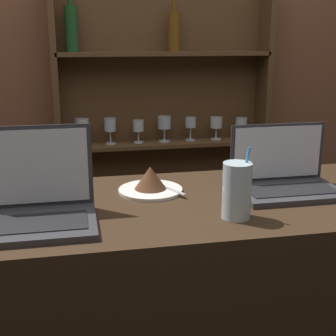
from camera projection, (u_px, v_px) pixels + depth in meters
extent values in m
cube|color=brown|center=(135.00, 82.00, 2.51)|extent=(7.00, 0.06, 2.70)
cube|color=brown|center=(61.00, 165.00, 2.43)|extent=(0.03, 0.18, 1.87)
cube|color=brown|center=(260.00, 155.00, 2.64)|extent=(0.03, 0.18, 1.87)
cube|color=brown|center=(162.00, 157.00, 2.61)|extent=(1.13, 0.02, 1.87)
cube|color=brown|center=(165.00, 225.00, 2.63)|extent=(1.09, 0.18, 0.02)
cube|color=brown|center=(164.00, 143.00, 2.51)|extent=(1.09, 0.18, 0.02)
cube|color=brown|center=(164.00, 54.00, 2.38)|extent=(1.09, 0.18, 0.02)
cylinder|color=silver|center=(83.00, 144.00, 2.42)|extent=(0.06, 0.06, 0.01)
cylinder|color=silver|center=(83.00, 138.00, 2.41)|extent=(0.01, 0.01, 0.06)
cylinder|color=silver|center=(82.00, 125.00, 2.40)|extent=(0.07, 0.07, 0.07)
cylinder|color=silver|center=(111.00, 143.00, 2.45)|extent=(0.05, 0.05, 0.01)
cylinder|color=silver|center=(110.00, 137.00, 2.44)|extent=(0.01, 0.01, 0.06)
cylinder|color=silver|center=(110.00, 124.00, 2.42)|extent=(0.06, 0.06, 0.07)
cylinder|color=silver|center=(138.00, 142.00, 2.48)|extent=(0.05, 0.05, 0.01)
cylinder|color=silver|center=(138.00, 136.00, 2.47)|extent=(0.01, 0.01, 0.06)
cylinder|color=silver|center=(138.00, 126.00, 2.45)|extent=(0.06, 0.06, 0.06)
cylinder|color=silver|center=(164.00, 141.00, 2.50)|extent=(0.06, 0.06, 0.01)
cylinder|color=silver|center=(164.00, 134.00, 2.49)|extent=(0.01, 0.01, 0.07)
cylinder|color=silver|center=(164.00, 122.00, 2.48)|extent=(0.07, 0.07, 0.07)
cylinder|color=silver|center=(190.00, 140.00, 2.53)|extent=(0.05, 0.05, 0.01)
cylinder|color=silver|center=(190.00, 133.00, 2.52)|extent=(0.01, 0.01, 0.07)
cylinder|color=silver|center=(191.00, 122.00, 2.51)|extent=(0.06, 0.06, 0.06)
cylinder|color=silver|center=(216.00, 139.00, 2.56)|extent=(0.06, 0.06, 0.01)
cylinder|color=silver|center=(216.00, 133.00, 2.55)|extent=(0.01, 0.01, 0.06)
cylinder|color=silver|center=(216.00, 122.00, 2.53)|extent=(0.07, 0.07, 0.06)
cylinder|color=silver|center=(241.00, 138.00, 2.59)|extent=(0.06, 0.06, 0.01)
cylinder|color=silver|center=(241.00, 132.00, 2.58)|extent=(0.01, 0.01, 0.06)
cylinder|color=silver|center=(241.00, 122.00, 2.56)|extent=(0.06, 0.06, 0.05)
cylinder|color=#1E4C23|center=(71.00, 29.00, 2.26)|extent=(0.06, 0.06, 0.22)
cylinder|color=brown|center=(174.00, 32.00, 2.36)|extent=(0.06, 0.06, 0.19)
cylinder|color=brown|center=(174.00, 5.00, 2.33)|extent=(0.02, 0.02, 0.06)
cube|color=#333338|center=(36.00, 225.00, 1.25)|extent=(0.32, 0.25, 0.02)
cube|color=black|center=(35.00, 223.00, 1.23)|extent=(0.27, 0.14, 0.00)
cube|color=#333338|center=(35.00, 167.00, 1.33)|extent=(0.32, 0.00, 0.24)
cube|color=silver|center=(35.00, 167.00, 1.33)|extent=(0.30, 0.01, 0.21)
cube|color=#333338|center=(289.00, 192.00, 1.51)|extent=(0.33, 0.22, 0.02)
cube|color=black|center=(291.00, 190.00, 1.50)|extent=(0.28, 0.12, 0.00)
cube|color=#333338|center=(277.00, 152.00, 1.59)|extent=(0.33, 0.00, 0.20)
cube|color=white|center=(278.00, 152.00, 1.58)|extent=(0.31, 0.01, 0.18)
cylinder|color=silver|center=(150.00, 190.00, 1.54)|extent=(0.21, 0.21, 0.01)
cone|color=#51301C|center=(150.00, 178.00, 1.53)|extent=(0.10, 0.10, 0.08)
cube|color=#B7B7BC|center=(169.00, 188.00, 1.54)|extent=(0.08, 0.16, 0.00)
cylinder|color=silver|center=(237.00, 191.00, 1.30)|extent=(0.08, 0.08, 0.16)
cylinder|color=#338CD8|center=(242.00, 183.00, 1.30)|extent=(0.04, 0.01, 0.20)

